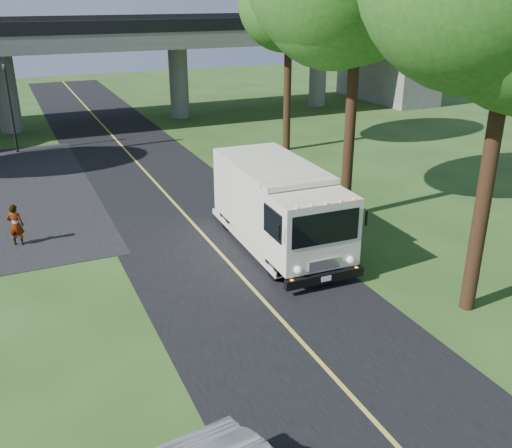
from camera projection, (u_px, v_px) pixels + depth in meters
ground at (328, 371)px, 14.46m from camera, size 120.00×120.00×0.00m
road at (199, 231)px, 22.90m from camera, size 7.00×90.00×0.02m
lane_line at (199, 230)px, 22.89m from camera, size 0.12×90.00×0.01m
overpass at (95, 59)px, 39.77m from camera, size 54.00×10.00×7.30m
traffic_signal at (9, 99)px, 32.94m from camera, size 0.18×0.22×5.20m
tree_right_far at (294, 4)px, 31.56m from camera, size 5.77×5.67×10.99m
step_van at (278, 205)px, 20.86m from camera, size 2.94×7.51×3.12m
pedestrian at (16, 225)px, 21.36m from camera, size 0.70×0.59×1.63m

